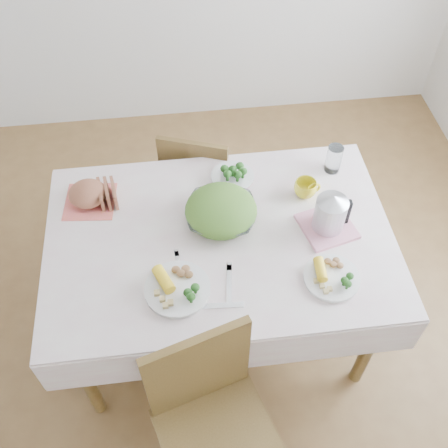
{
  "coord_description": "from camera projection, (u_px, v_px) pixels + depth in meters",
  "views": [
    {
      "loc": [
        -0.15,
        -1.37,
        2.55
      ],
      "look_at": [
        0.02,
        0.02,
        0.82
      ],
      "focal_mm": 42.0,
      "sensor_mm": 36.0,
      "label": 1
    }
  ],
  "objects": [
    {
      "name": "chair_far",
      "position": [
        203.0,
        172.0,
        2.92
      ],
      "size": [
        0.48,
        0.48,
        0.84
      ],
      "primitive_type": "cube",
      "rotation": [
        0.0,
        0.0,
        2.8
      ],
      "color": "brown",
      "rests_on": "floor"
    },
    {
      "name": "yellow_mug",
      "position": [
        305.0,
        189.0,
        2.38
      ],
      "size": [
        0.11,
        0.11,
        0.08
      ],
      "primitive_type": "imported",
      "rotation": [
        0.0,
        0.0,
        0.06
      ],
      "color": "yellow",
      "rests_on": "tablecloth"
    },
    {
      "name": "floor",
      "position": [
        221.0,
        322.0,
        2.85
      ],
      "size": [
        3.6,
        3.6,
        0.0
      ],
      "primitive_type": "plane",
      "color": "brown",
      "rests_on": "ground"
    },
    {
      "name": "fork_right",
      "position": [
        229.0,
        283.0,
        2.11
      ],
      "size": [
        0.05,
        0.18,
        0.0
      ],
      "primitive_type": "cube",
      "rotation": [
        0.0,
        0.0,
        -0.14
      ],
      "color": "silver",
      "rests_on": "tablecloth"
    },
    {
      "name": "electric_kettle",
      "position": [
        331.0,
        210.0,
        2.2
      ],
      "size": [
        0.15,
        0.15,
        0.19
      ],
      "primitive_type": "cylinder",
      "rotation": [
        0.0,
        0.0,
        -0.08
      ],
      "color": "#B2B5BA",
      "rests_on": "pink_tray"
    },
    {
      "name": "fork_left",
      "position": [
        179.0,
        267.0,
        2.16
      ],
      "size": [
        0.03,
        0.16,
        0.0
      ],
      "primitive_type": "cube",
      "rotation": [
        0.0,
        0.0,
        0.1
      ],
      "color": "silver",
      "rests_on": "tablecloth"
    },
    {
      "name": "salad_bowl",
      "position": [
        221.0,
        215.0,
        2.29
      ],
      "size": [
        0.34,
        0.34,
        0.07
      ],
      "primitive_type": "imported",
      "rotation": [
        0.0,
        0.0,
        -0.18
      ],
      "color": "white",
      "rests_on": "tablecloth"
    },
    {
      "name": "pink_tray",
      "position": [
        327.0,
        227.0,
        2.28
      ],
      "size": [
        0.26,
        0.26,
        0.02
      ],
      "primitive_type": "cube",
      "rotation": [
        0.0,
        0.0,
        0.25
      ],
      "color": "pink",
      "rests_on": "tablecloth"
    },
    {
      "name": "dining_table",
      "position": [
        220.0,
        285.0,
        2.56
      ],
      "size": [
        1.4,
        0.9,
        0.75
      ],
      "primitive_type": "cube",
      "color": "brown",
      "rests_on": "floor"
    },
    {
      "name": "dinner_plate_right",
      "position": [
        332.0,
        278.0,
        2.11
      ],
      "size": [
        0.3,
        0.3,
        0.02
      ],
      "primitive_type": "cylinder",
      "rotation": [
        0.0,
        0.0,
        -0.4
      ],
      "color": "white",
      "rests_on": "tablecloth"
    },
    {
      "name": "napkin",
      "position": [
        90.0,
        202.0,
        2.38
      ],
      "size": [
        0.25,
        0.25,
        0.0
      ],
      "primitive_type": "cube",
      "rotation": [
        0.0,
        0.0,
        -0.1
      ],
      "color": "#E1645A",
      "rests_on": "tablecloth"
    },
    {
      "name": "tablecloth",
      "position": [
        220.0,
        237.0,
        2.26
      ],
      "size": [
        1.5,
        1.0,
        0.01
      ],
      "primitive_type": "cube",
      "color": "silver",
      "rests_on": "dining_table"
    },
    {
      "name": "chair_near",
      "position": [
        219.0,
        440.0,
        2.01
      ],
      "size": [
        0.53,
        0.53,
        0.95
      ],
      "primitive_type": "cube",
      "rotation": [
        0.0,
        0.0,
        0.3
      ],
      "color": "brown",
      "rests_on": "floor"
    },
    {
      "name": "bread_loaf",
      "position": [
        88.0,
        193.0,
        2.34
      ],
      "size": [
        0.21,
        0.2,
        0.1
      ],
      "primitive_type": "ellipsoid",
      "rotation": [
        0.0,
        0.0,
        0.26
      ],
      "color": "brown",
      "rests_on": "napkin"
    },
    {
      "name": "glass_tumbler",
      "position": [
        334.0,
        160.0,
        2.47
      ],
      "size": [
        0.08,
        0.08,
        0.14
      ],
      "primitive_type": "cylinder",
      "rotation": [
        0.0,
        0.0,
        -0.05
      ],
      "color": "white",
      "rests_on": "tablecloth"
    },
    {
      "name": "broccoli_plate",
      "position": [
        233.0,
        177.0,
        2.47
      ],
      "size": [
        0.21,
        0.21,
        0.02
      ],
      "primitive_type": "cylinder",
      "rotation": [
        0.0,
        0.0,
        -0.04
      ],
      "color": "beige",
      "rests_on": "tablecloth"
    },
    {
      "name": "knife",
      "position": [
        217.0,
        306.0,
        2.04
      ],
      "size": [
        0.21,
        0.04,
        0.0
      ],
      "primitive_type": "cube",
      "rotation": [
        0.0,
        0.0,
        1.5
      ],
      "color": "silver",
      "rests_on": "tablecloth"
    },
    {
      "name": "dinner_plate_left",
      "position": [
        177.0,
        289.0,
        2.08
      ],
      "size": [
        0.28,
        0.28,
        0.02
      ],
      "primitive_type": "cylinder",
      "rotation": [
        0.0,
        0.0,
        0.06
      ],
      "color": "white",
      "rests_on": "tablecloth"
    }
  ]
}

